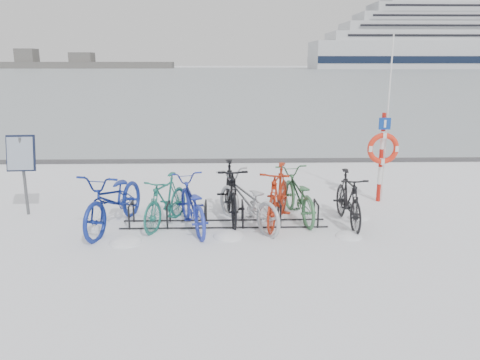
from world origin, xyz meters
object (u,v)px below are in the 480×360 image
Objects in this scene: bike_rack at (224,216)px; cruise_ferry at (466,40)px; lifebuoy_station at (383,149)px; info_board at (21,158)px.

bike_rack is 257.99m from cruise_ferry.
bike_rack is 1.09× the size of lifebuoy_station.
cruise_ferry is (122.33, 228.16, 12.56)m from info_board.
info_board is 0.01× the size of cruise_ferry.
lifebuoy_station is at bearing 22.53° from bike_rack.
cruise_ferry is (114.69, 227.45, 12.53)m from lifebuoy_station.
bike_rack is 3.96m from lifebuoy_station.
cruise_ferry is at bearing 63.24° from lifebuoy_station.
bike_rack is at bearing -157.47° from lifebuoy_station.
info_board is 259.19m from cruise_ferry.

